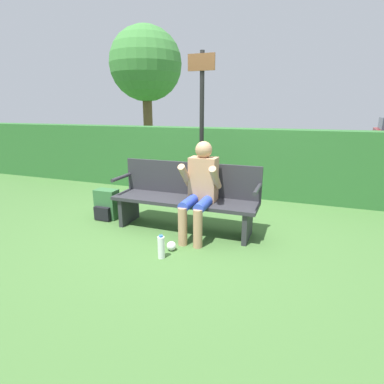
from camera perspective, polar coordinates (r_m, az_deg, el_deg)
The scene contains 9 objects.
ground_plane at distance 4.11m, azimuth -1.49°, elevation -7.17°, with size 40.00×40.00×0.00m, color #426B33.
hedge_back at distance 5.81m, azimuth 5.91°, elevation 5.90°, with size 12.00×0.47×1.24m.
park_bench at distance 4.02m, azimuth -1.15°, elevation -0.87°, with size 1.95×0.51×0.89m.
person_seated at distance 3.76m, azimuth 1.61°, elevation 1.15°, with size 0.48×0.66×1.20m.
backpack at distance 4.64m, azimuth -15.97°, elevation -2.38°, with size 0.33×0.26×0.44m.
water_bottle at distance 3.35m, azimuth -5.89°, elevation -10.41°, with size 0.08×0.08×0.27m.
signpost at distance 4.83m, azimuth 1.84°, elevation 13.22°, with size 0.42×0.09×2.43m.
tree at distance 10.02m, azimuth -8.78°, elevation 22.77°, with size 2.20×2.20×4.01m.
litter_crumple at distance 3.53m, azimuth -3.94°, elevation -10.20°, with size 0.11×0.11×0.11m.
Camera 1 is at (1.41, -3.52, 1.59)m, focal length 28.00 mm.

